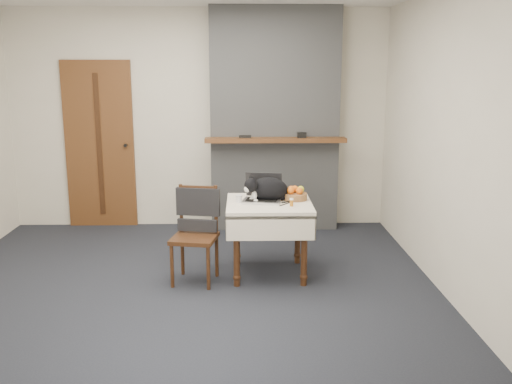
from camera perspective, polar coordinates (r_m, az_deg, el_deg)
The scene contains 12 objects.
ground at distance 5.28m, azimuth -7.02°, elevation -9.05°, with size 4.50×4.50×0.00m, color black.
room_shell at distance 5.38m, azimuth -7.05°, elevation 10.63°, with size 4.52×4.01×2.61m.
door at distance 7.13m, azimuth -15.36°, elevation 4.57°, with size 0.82×0.10×2.00m.
chimney at distance 6.77m, azimuth 1.87°, elevation 7.14°, with size 1.62×0.48×2.60m.
side_table at distance 5.29m, azimuth 1.31°, elevation -2.21°, with size 0.78×0.78×0.70m.
laptop at distance 5.31m, azimuth 0.67°, elevation -0.20°, with size 0.39×0.35×0.26m.
cat at distance 5.30m, azimuth 1.32°, elevation 0.28°, with size 0.54×0.34×0.26m.
cream_jar at distance 5.25m, azimuth -1.72°, elevation -0.67°, with size 0.06×0.06×0.07m, color silver.
pill_bottle at distance 5.12m, azimuth 3.57°, elevation -1.02°, with size 0.03×0.03×0.07m.
fruit_basket at distance 5.36m, azimuth 3.95°, elevation -0.24°, with size 0.22×0.22×0.13m.
desk_clutter at distance 5.28m, azimuth 3.26°, elevation -0.96°, with size 0.16×0.02×0.01m, color black.
chair at distance 5.22m, azimuth -5.97°, elevation -2.85°, with size 0.46×0.45×0.87m.
Camera 1 is at (0.52, -4.88, 1.93)m, focal length 40.00 mm.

